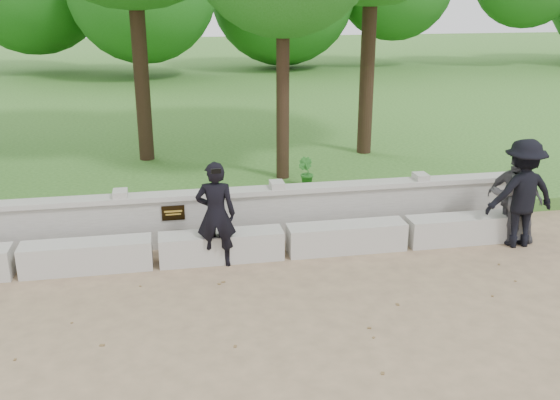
% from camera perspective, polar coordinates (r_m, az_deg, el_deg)
% --- Properties ---
extents(ground, '(80.00, 80.00, 0.00)m').
position_cam_1_polar(ground, '(8.04, -11.22, -11.39)').
color(ground, '#A08462').
rests_on(ground, ground).
extents(lawn, '(40.00, 22.00, 0.25)m').
position_cam_1_polar(lawn, '(21.33, -11.27, 7.95)').
color(lawn, '#2D571D').
rests_on(lawn, ground).
extents(concrete_bench, '(11.90, 0.45, 0.45)m').
position_cam_1_polar(concrete_bench, '(9.64, -11.31, -4.60)').
color(concrete_bench, beige).
rests_on(concrete_bench, ground).
extents(parapet_wall, '(12.50, 0.35, 0.90)m').
position_cam_1_polar(parapet_wall, '(10.20, -11.39, -1.83)').
color(parapet_wall, '#B6B4AC').
rests_on(parapet_wall, ground).
extents(man_main, '(0.65, 0.58, 1.63)m').
position_cam_1_polar(man_main, '(9.30, -5.89, -1.31)').
color(man_main, black).
rests_on(man_main, ground).
extents(visitor_left, '(0.87, 0.72, 1.62)m').
position_cam_1_polar(visitor_left, '(10.86, 20.67, 0.50)').
color(visitor_left, '#49484E').
rests_on(visitor_left, ground).
extents(visitor_mid, '(1.16, 0.68, 1.77)m').
position_cam_1_polar(visitor_mid, '(10.68, 21.23, 0.57)').
color(visitor_mid, black).
rests_on(visitor_mid, ground).
extents(visitor_right, '(0.86, 0.90, 1.51)m').
position_cam_1_polar(visitor_right, '(10.87, 20.65, 0.19)').
color(visitor_right, '#46454B').
rests_on(visitor_right, ground).
extents(shrub_b, '(0.40, 0.41, 0.59)m').
position_cam_1_polar(shrub_b, '(12.36, 2.37, 2.55)').
color(shrub_b, '#296C24').
rests_on(shrub_b, lawn).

